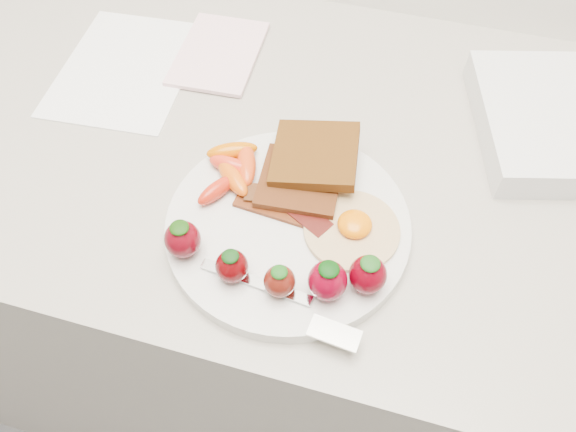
# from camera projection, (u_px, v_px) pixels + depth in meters

# --- Properties ---
(counter) EXTENTS (2.00, 0.60, 0.90)m
(counter) POSITION_uv_depth(u_px,v_px,m) (313.00, 307.00, 1.07)
(counter) COLOR gray
(counter) RESTS_ON ground
(plate) EXTENTS (0.27, 0.27, 0.02)m
(plate) POSITION_uv_depth(u_px,v_px,m) (288.00, 226.00, 0.62)
(plate) COLOR silver
(plate) RESTS_ON counter
(toast_lower) EXTENTS (0.10, 0.10, 0.01)m
(toast_lower) POSITION_uv_depth(u_px,v_px,m) (300.00, 182.00, 0.64)
(toast_lower) COLOR #3E1E0E
(toast_lower) RESTS_ON plate
(toast_upper) EXTENTS (0.11, 0.11, 0.02)m
(toast_upper) POSITION_uv_depth(u_px,v_px,m) (315.00, 155.00, 0.64)
(toast_upper) COLOR black
(toast_upper) RESTS_ON toast_lower
(fried_egg) EXTENTS (0.11, 0.11, 0.02)m
(fried_egg) POSITION_uv_depth(u_px,v_px,m) (353.00, 228.00, 0.60)
(fried_egg) COLOR beige
(fried_egg) RESTS_ON plate
(bacon_strips) EXTENTS (0.12, 0.07, 0.01)m
(bacon_strips) POSITION_uv_depth(u_px,v_px,m) (287.00, 204.00, 0.62)
(bacon_strips) COLOR black
(bacon_strips) RESTS_ON plate
(baby_carrots) EXTENTS (0.08, 0.11, 0.02)m
(baby_carrots) POSITION_uv_depth(u_px,v_px,m) (233.00, 168.00, 0.65)
(baby_carrots) COLOR red
(baby_carrots) RESTS_ON plate
(strawberries) EXTENTS (0.23, 0.06, 0.05)m
(strawberries) POSITION_uv_depth(u_px,v_px,m) (281.00, 267.00, 0.56)
(strawberries) COLOR #53040D
(strawberries) RESTS_ON plate
(fork) EXTENTS (0.18, 0.06, 0.00)m
(fork) POSITION_uv_depth(u_px,v_px,m) (291.00, 304.00, 0.55)
(fork) COLOR silver
(fork) RESTS_ON plate
(paper_sheet) EXTENTS (0.19, 0.24, 0.00)m
(paper_sheet) POSITION_uv_depth(u_px,v_px,m) (126.00, 68.00, 0.79)
(paper_sheet) COLOR white
(paper_sheet) RESTS_ON counter
(notepad) EXTENTS (0.12, 0.17, 0.01)m
(notepad) POSITION_uv_depth(u_px,v_px,m) (219.00, 53.00, 0.80)
(notepad) COLOR #FAC8D1
(notepad) RESTS_ON paper_sheet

